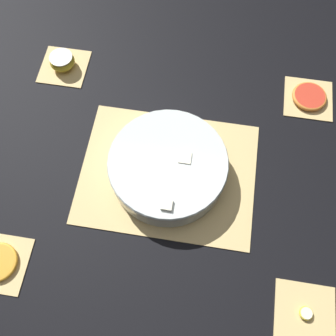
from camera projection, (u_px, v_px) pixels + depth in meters
ground_plane at (168, 173)px, 1.01m from camera, size 6.00×6.00×0.00m
bamboo_mat_center at (168, 173)px, 1.01m from camera, size 0.45×0.35×0.01m
coaster_mat_near_left at (308, 98)px, 1.10m from camera, size 0.13×0.13×0.01m
coaster_mat_near_right at (64, 66)px, 1.15m from camera, size 0.13×0.13×0.01m
coaster_mat_far_left at (305, 313)px, 0.87m from camera, size 0.13×0.13×0.01m
fruit_salad_bowl at (168, 166)px, 0.97m from camera, size 0.30×0.30×0.08m
apple_half at (62, 61)px, 1.13m from camera, size 0.07×0.07×0.04m
banana_coin_single at (306, 313)px, 0.87m from camera, size 0.03×0.03×0.01m
grapefruit_slice at (309, 97)px, 1.10m from camera, size 0.10×0.10×0.01m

